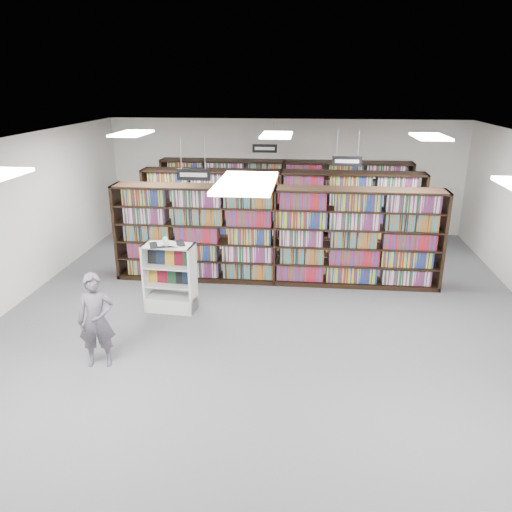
# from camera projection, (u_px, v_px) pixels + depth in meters

# --- Properties ---
(floor) EXTENTS (12.00, 12.00, 0.00)m
(floor) POSITION_uv_depth(u_px,v_px,m) (267.00, 322.00, 9.17)
(floor) COLOR #54545A
(floor) RESTS_ON ground
(ceiling) EXTENTS (10.00, 12.00, 0.10)m
(ceiling) POSITION_uv_depth(u_px,v_px,m) (269.00, 145.00, 8.11)
(ceiling) COLOR silver
(ceiling) RESTS_ON wall_back
(wall_back) EXTENTS (10.00, 0.10, 3.20)m
(wall_back) POSITION_uv_depth(u_px,v_px,m) (285.00, 176.00, 14.27)
(wall_back) COLOR silver
(wall_back) RESTS_ON ground
(bookshelf_row_near) EXTENTS (7.00, 0.60, 2.10)m
(bookshelf_row_near) POSITION_uv_depth(u_px,v_px,m) (275.00, 236.00, 10.70)
(bookshelf_row_near) COLOR black
(bookshelf_row_near) RESTS_ON floor
(bookshelf_row_mid) EXTENTS (7.00, 0.60, 2.10)m
(bookshelf_row_mid) POSITION_uv_depth(u_px,v_px,m) (281.00, 212.00, 12.57)
(bookshelf_row_mid) COLOR black
(bookshelf_row_mid) RESTS_ON floor
(bookshelf_row_far) EXTENTS (7.00, 0.60, 2.10)m
(bookshelf_row_far) POSITION_uv_depth(u_px,v_px,m) (284.00, 198.00, 14.17)
(bookshelf_row_far) COLOR black
(bookshelf_row_far) RESTS_ON floor
(aisle_sign_left) EXTENTS (0.65, 0.02, 0.80)m
(aisle_sign_left) POSITION_uv_depth(u_px,v_px,m) (194.00, 174.00, 9.41)
(aisle_sign_left) COLOR #B2B2B7
(aisle_sign_left) RESTS_ON ceiling
(aisle_sign_right) EXTENTS (0.65, 0.02, 0.80)m
(aisle_sign_right) POSITION_uv_depth(u_px,v_px,m) (347.00, 160.00, 11.00)
(aisle_sign_right) COLOR #B2B2B7
(aisle_sign_right) RESTS_ON ceiling
(aisle_sign_center) EXTENTS (0.65, 0.02, 0.80)m
(aisle_sign_center) POSITION_uv_depth(u_px,v_px,m) (265.00, 148.00, 13.07)
(aisle_sign_center) COLOR #B2B2B7
(aisle_sign_center) RESTS_ON ceiling
(troffer_front_center) EXTENTS (0.60, 1.20, 0.04)m
(troffer_front_center) POSITION_uv_depth(u_px,v_px,m) (246.00, 183.00, 5.31)
(troffer_front_center) COLOR white
(troffer_front_center) RESTS_ON ceiling
(troffer_back_left) EXTENTS (0.60, 1.20, 0.04)m
(troffer_back_left) POSITION_uv_depth(u_px,v_px,m) (132.00, 133.00, 10.29)
(troffer_back_left) COLOR white
(troffer_back_left) RESTS_ON ceiling
(troffer_back_center) EXTENTS (0.60, 1.20, 0.04)m
(troffer_back_center) POSITION_uv_depth(u_px,v_px,m) (277.00, 135.00, 10.00)
(troffer_back_center) COLOR white
(troffer_back_center) RESTS_ON ceiling
(troffer_back_right) EXTENTS (0.60, 1.20, 0.04)m
(troffer_back_right) POSITION_uv_depth(u_px,v_px,m) (430.00, 137.00, 9.70)
(troffer_back_right) COLOR white
(troffer_back_right) RESTS_ON ceiling
(endcap_display) EXTENTS (0.97, 0.54, 1.32)m
(endcap_display) POSITION_uv_depth(u_px,v_px,m) (171.00, 287.00, 9.55)
(endcap_display) COLOR silver
(endcap_display) RESTS_ON floor
(open_book) EXTENTS (0.72, 0.57, 0.13)m
(open_book) POSITION_uv_depth(u_px,v_px,m) (167.00, 243.00, 9.23)
(open_book) COLOR black
(open_book) RESTS_ON endcap_display
(shopper) EXTENTS (0.62, 0.48, 1.51)m
(shopper) POSITION_uv_depth(u_px,v_px,m) (96.00, 320.00, 7.57)
(shopper) COLOR #564F5A
(shopper) RESTS_ON floor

